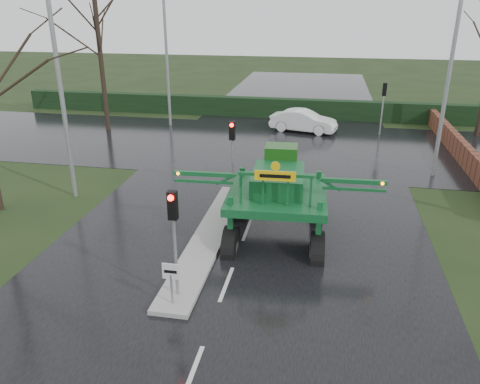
% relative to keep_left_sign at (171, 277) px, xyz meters
% --- Properties ---
extents(ground, '(140.00, 140.00, 0.00)m').
position_rel_keep_left_sign_xyz_m(ground, '(1.30, 1.50, -1.06)').
color(ground, black).
rests_on(ground, ground).
extents(road_main, '(14.00, 80.00, 0.02)m').
position_rel_keep_left_sign_xyz_m(road_main, '(1.30, 11.50, -1.05)').
color(road_main, black).
rests_on(road_main, ground).
extents(road_cross, '(80.00, 12.00, 0.02)m').
position_rel_keep_left_sign_xyz_m(road_cross, '(1.30, 17.50, -1.05)').
color(road_cross, black).
rests_on(road_cross, ground).
extents(median_island, '(1.20, 10.00, 0.16)m').
position_rel_keep_left_sign_xyz_m(median_island, '(0.00, 4.50, -0.97)').
color(median_island, gray).
rests_on(median_island, ground).
extents(hedge_row, '(44.00, 0.90, 1.50)m').
position_rel_keep_left_sign_xyz_m(hedge_row, '(1.30, 25.50, -0.31)').
color(hedge_row, black).
rests_on(hedge_row, ground).
extents(brick_wall, '(0.40, 20.00, 1.20)m').
position_rel_keep_left_sign_xyz_m(brick_wall, '(11.80, 17.50, -0.46)').
color(brick_wall, '#592D1E').
rests_on(brick_wall, ground).
extents(keep_left_sign, '(0.50, 0.07, 1.35)m').
position_rel_keep_left_sign_xyz_m(keep_left_sign, '(0.00, 0.00, 0.00)').
color(keep_left_sign, gray).
rests_on(keep_left_sign, ground).
extents(traffic_signal_near, '(0.26, 0.33, 3.52)m').
position_rel_keep_left_sign_xyz_m(traffic_signal_near, '(0.00, 0.49, 1.53)').
color(traffic_signal_near, gray).
rests_on(traffic_signal_near, ground).
extents(traffic_signal_mid, '(0.26, 0.33, 3.52)m').
position_rel_keep_left_sign_xyz_m(traffic_signal_mid, '(0.00, 8.99, 1.53)').
color(traffic_signal_mid, gray).
rests_on(traffic_signal_mid, ground).
extents(traffic_signal_far, '(0.26, 0.33, 3.52)m').
position_rel_keep_left_sign_xyz_m(traffic_signal_far, '(7.80, 21.51, 1.53)').
color(traffic_signal_far, gray).
rests_on(traffic_signal_far, ground).
extents(street_light_left_near, '(3.85, 0.30, 10.00)m').
position_rel_keep_left_sign_xyz_m(street_light_left_near, '(-6.89, 7.50, 4.93)').
color(street_light_left_near, gray).
rests_on(street_light_left_near, ground).
extents(street_light_right, '(3.85, 0.30, 10.00)m').
position_rel_keep_left_sign_xyz_m(street_light_right, '(9.49, 13.50, 4.93)').
color(street_light_right, gray).
rests_on(street_light_right, ground).
extents(street_light_left_far, '(3.85, 0.30, 10.00)m').
position_rel_keep_left_sign_xyz_m(street_light_left_far, '(-6.89, 21.50, 4.93)').
color(street_light_left_far, gray).
rests_on(street_light_left_far, ground).
extents(tree_left_far, '(7.70, 7.70, 13.26)m').
position_rel_keep_left_sign_xyz_m(tree_left_far, '(-11.20, 19.50, 6.09)').
color(tree_left_far, black).
rests_on(tree_left_far, ground).
extents(crop_sprayer, '(7.83, 5.02, 4.38)m').
position_rel_keep_left_sign_xyz_m(crop_sprayer, '(0.96, 4.02, 1.01)').
color(crop_sprayer, black).
rests_on(crop_sprayer, ground).
extents(white_sedan, '(4.81, 2.55, 1.51)m').
position_rel_keep_left_sign_xyz_m(white_sedan, '(2.57, 21.36, -1.06)').
color(white_sedan, white).
rests_on(white_sedan, ground).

